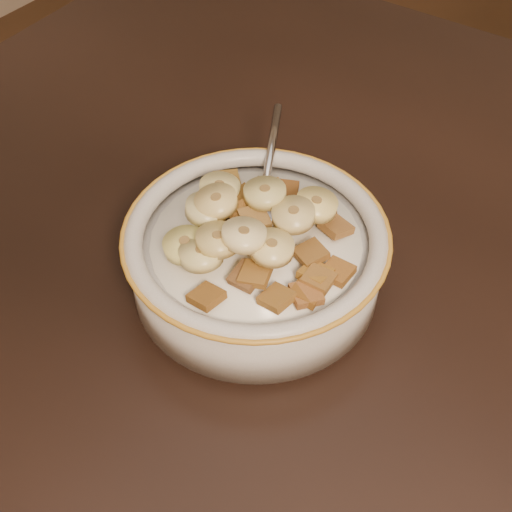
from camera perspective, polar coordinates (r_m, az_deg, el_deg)
The scene contains 40 objects.
cereal_bowl at distance 0.54m, azimuth -0.00°, elevation -0.52°, with size 0.19×0.19×0.05m, color silver.
milk at distance 0.53m, azimuth -0.00°, elevation 1.15°, with size 0.16×0.16×0.00m, color white.
spoon at distance 0.55m, azimuth 0.44°, elevation 3.75°, with size 0.03×0.05×0.01m, color #A4A6AB.
cereal_square_0 at distance 0.53m, azimuth -0.98°, elevation 4.11°, with size 0.02×0.02×0.01m, color brown.
cereal_square_1 at distance 0.55m, azimuth 0.99°, elevation 5.22°, with size 0.02×0.02×0.01m, color #9A681F.
cereal_square_2 at distance 0.50m, azimuth 6.53°, elevation -1.26°, with size 0.02×0.02×0.01m, color #9B5E1C.
cereal_square_3 at distance 0.53m, azimuth -2.24°, elevation 3.62°, with size 0.02×0.02×0.01m, color brown.
cereal_square_4 at distance 0.56m, azimuth 2.34°, elevation 5.26°, with size 0.02×0.02×0.01m, color #653211.
cereal_square_5 at distance 0.50m, azimuth 4.79°, elevation -1.41°, with size 0.02×0.02×0.01m, color olive.
cereal_square_6 at distance 0.54m, azimuth -0.97°, elevation 4.60°, with size 0.02×0.02×0.01m, color brown.
cereal_square_7 at distance 0.53m, azimuth 6.43°, elevation 2.31°, with size 0.02×0.02×0.01m, color olive.
cereal_square_8 at distance 0.54m, azimuth 4.66°, elevation 3.48°, with size 0.02×0.02×0.01m, color brown.
cereal_square_9 at distance 0.50m, azimuth 1.01°, elevation 0.83°, with size 0.02×0.02×0.01m, color brown.
cereal_square_10 at distance 0.51m, azimuth 4.42°, elevation 0.21°, with size 0.02×0.02×0.01m, color brown.
cereal_square_11 at distance 0.56m, azimuth -3.09°, elevation 5.47°, with size 0.02×0.02×0.01m, color brown.
cereal_square_12 at distance 0.55m, azimuth -2.28°, elevation 4.86°, with size 0.02×0.02×0.01m, color brown.
cereal_square_13 at distance 0.49m, azimuth 4.06°, elevation -2.97°, with size 0.02×0.02×0.01m, color brown.
cereal_square_14 at distance 0.51m, azimuth -0.14°, elevation 3.01°, with size 0.02×0.02×0.01m, color brown.
cereal_square_15 at distance 0.49m, azimuth -0.04°, elevation -1.45°, with size 0.02×0.02×0.01m, color brown.
cereal_square_16 at distance 0.49m, azimuth 5.03°, elevation -1.86°, with size 0.02×0.02×0.01m, color #9A5E23.
cereal_square_17 at distance 0.51m, azimuth -2.49°, elevation 2.20°, with size 0.02×0.02×0.01m, color brown.
cereal_square_18 at distance 0.56m, azimuth 0.54°, elevation 5.61°, with size 0.02×0.02×0.01m, color brown.
cereal_square_19 at distance 0.57m, azimuth -2.33°, elevation 5.97°, with size 0.02×0.02×0.01m, color brown.
cereal_square_20 at distance 0.52m, azimuth -1.15°, elevation 3.28°, with size 0.02×0.02×0.01m, color #9B6725.
cereal_square_21 at distance 0.55m, azimuth 5.18°, elevation 3.83°, with size 0.02×0.02×0.01m, color brown.
cereal_square_22 at distance 0.48m, azimuth -3.99°, elevation -3.25°, with size 0.02×0.02×0.01m, color brown.
cereal_square_23 at distance 0.49m, azimuth -0.78°, elevation -1.62°, with size 0.02×0.02×0.01m, color brown.
cereal_square_24 at distance 0.49m, azimuth 4.05°, elevation -3.04°, with size 0.02×0.02×0.01m, color #925C2D.
cereal_square_25 at distance 0.48m, azimuth 1.67°, elevation -3.38°, with size 0.02×0.02×0.01m, color brown.
banana_slice_0 at distance 0.49m, azimuth -4.40°, elevation 0.16°, with size 0.03×0.03×0.01m, color #CBB682.
banana_slice_1 at distance 0.51m, azimuth 3.01°, elevation 3.30°, with size 0.03×0.03×0.01m, color tan.
banana_slice_2 at distance 0.52m, azimuth 4.85°, elevation 4.11°, with size 0.03×0.03×0.01m, color #F9DC7A.
banana_slice_3 at distance 0.49m, azimuth 1.27°, elevation 0.67°, with size 0.03×0.03×0.01m, color #DACC7F.
banana_slice_4 at distance 0.49m, azimuth -3.06°, elevation 1.31°, with size 0.03×0.03×0.01m, color #D6C56D.
banana_slice_5 at distance 0.51m, azimuth -3.20°, elevation 4.35°, with size 0.03×0.03×0.01m, color #E9D272.
banana_slice_6 at distance 0.54m, azimuth -2.92°, elevation 5.39°, with size 0.03×0.03×0.01m, color #EFD87C.
banana_slice_7 at distance 0.52m, azimuth 0.71°, elevation 5.04°, with size 0.03×0.03×0.01m, color #D4BE71.
banana_slice_8 at distance 0.49m, azimuth -0.97°, elevation 1.67°, with size 0.03×0.03×0.01m, color #F6E8A3.
banana_slice_9 at distance 0.50m, azimuth -5.71°, elevation 0.88°, with size 0.03×0.03×0.01m, color #E9DD78.
banana_slice_10 at distance 0.52m, azimuth -3.98°, elevation 3.76°, with size 0.03×0.03×0.01m, color #D2C777.
Camera 1 is at (-0.04, -0.32, 1.18)m, focal length 50.00 mm.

